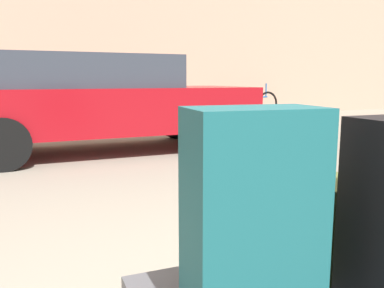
{
  "coord_description": "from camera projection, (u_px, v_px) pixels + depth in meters",
  "views": [
    {
      "loc": [
        -0.9,
        -1.05,
        1.08
      ],
      "look_at": [
        0.0,
        1.2,
        0.69
      ],
      "focal_mm": 37.73,
      "sensor_mm": 36.0,
      "label": 1
    }
  ],
  "objects": [
    {
      "name": "suitcase_teal_front_right",
      "position": [
        253.0,
        222.0,
        1.17
      ],
      "size": [
        0.4,
        0.24,
        0.66
      ],
      "primitive_type": "cube",
      "rotation": [
        0.0,
        0.0,
        -0.07
      ],
      "color": "#144C51",
      "rests_on": "luggage_cart"
    },
    {
      "name": "duffel_bag_olive_front_left",
      "position": [
        282.0,
        229.0,
        1.53
      ],
      "size": [
        0.64,
        0.41,
        0.36
      ],
      "primitive_type": "cube",
      "rotation": [
        0.0,
        0.0,
        -0.21
      ],
      "color": "#4C5128",
      "rests_on": "luggage_cart"
    },
    {
      "name": "bollard_kerb_mid",
      "position": [
        252.0,
        111.0,
        9.98
      ],
      "size": [
        0.22,
        0.22,
        0.61
      ],
      "primitive_type": "cylinder",
      "color": "#72665B",
      "rests_on": "ground_plane"
    },
    {
      "name": "bicycle_leaning",
      "position": [
        254.0,
        104.0,
        11.83
      ],
      "size": [
        1.76,
        0.24,
        0.96
      ],
      "color": "black",
      "rests_on": "ground_plane"
    },
    {
      "name": "bollard_kerb_near",
      "position": [
        198.0,
        113.0,
        9.45
      ],
      "size": [
        0.22,
        0.22,
        0.61
      ],
      "primitive_type": "cylinder",
      "color": "#72665B",
      "rests_on": "ground_plane"
    },
    {
      "name": "parked_car",
      "position": [
        103.0,
        101.0,
        6.0
      ],
      "size": [
        4.34,
        2.01,
        1.42
      ],
      "color": "maroon",
      "rests_on": "ground_plane"
    }
  ]
}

